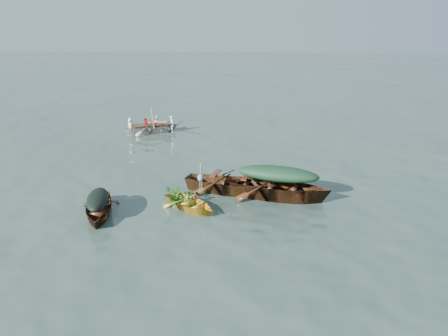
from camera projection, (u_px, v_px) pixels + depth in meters
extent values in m
plane|color=#3A5147|center=(212.00, 204.00, 14.63)|extent=(140.00, 140.00, 0.00)
imported|color=yellow|center=(190.00, 209.00, 14.26)|extent=(2.71, 2.59, 0.67)
imported|color=#533013|center=(99.00, 215.00, 13.81)|extent=(1.85, 3.42, 0.78)
imported|color=#4F2512|center=(277.00, 198.00, 15.09)|extent=(5.33, 2.85, 1.23)
imported|color=#522F14|center=(231.00, 193.00, 15.56)|extent=(4.86, 2.66, 1.10)
imported|color=silver|center=(152.00, 133.00, 23.70)|extent=(4.17, 2.75, 0.94)
ellipsoid|color=black|center=(97.00, 198.00, 13.62)|extent=(1.02, 1.88, 0.40)
ellipsoid|color=#173924|center=(278.00, 174.00, 14.80)|extent=(2.93, 1.57, 0.52)
imported|color=#22671B|center=(179.00, 186.00, 14.43)|extent=(1.14, 1.12, 0.60)
imported|color=silver|center=(151.00, 118.00, 23.42)|extent=(3.02, 2.14, 0.76)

